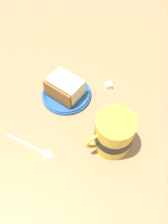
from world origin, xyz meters
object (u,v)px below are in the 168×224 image
at_px(tea_mug, 114,134).
at_px(sugar_cube, 109,86).
at_px(teaspoon, 39,150).
at_px(small_plate, 66,95).
at_px(cake_slice, 64,88).

height_order(tea_mug, sugar_cube, tea_mug).
height_order(tea_mug, teaspoon, tea_mug).
xyz_separation_m(small_plate, cake_slice, (-0.00, -0.00, 0.03)).
distance_m(small_plate, sugar_cube, 0.13).
bearing_deg(sugar_cube, cake_slice, -137.62).
xyz_separation_m(small_plate, tea_mug, (0.18, -0.08, 0.05)).
height_order(small_plate, tea_mug, tea_mug).
bearing_deg(teaspoon, small_plate, 96.84).
bearing_deg(cake_slice, teaspoon, -82.91).
height_order(small_plate, teaspoon, small_plate).
bearing_deg(tea_mug, sugar_cube, 115.55).
bearing_deg(small_plate, sugar_cube, 41.65).
bearing_deg(teaspoon, tea_mug, 32.00).
height_order(cake_slice, sugar_cube, cake_slice).
relative_size(small_plate, sugar_cube, 8.54).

